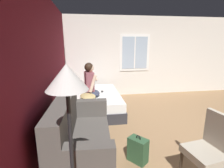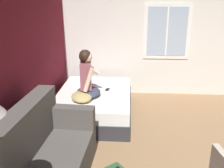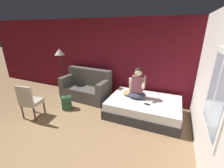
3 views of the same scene
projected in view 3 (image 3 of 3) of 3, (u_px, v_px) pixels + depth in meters
name	position (u px, v px, depth m)	size (l,w,h in m)	color
ground_plane	(50.00, 140.00, 3.36)	(40.00, 40.00, 0.00)	#93704C
wall_back_accent	(104.00, 59.00, 5.34)	(10.93, 0.16, 2.70)	maroon
bed	(144.00, 107.00, 4.30)	(2.02, 1.43, 0.48)	#2D2D33
couch	(86.00, 88.00, 5.32)	(1.74, 0.92, 1.04)	#514C47
side_chair	(30.00, 100.00, 4.06)	(0.52, 0.52, 0.98)	#382D23
person_seated	(137.00, 86.00, 4.26)	(0.58, 0.51, 0.88)	#383D51
backpack	(67.00, 103.00, 4.65)	(0.35, 0.35, 0.46)	#2D5133
throw_pillow	(130.00, 93.00, 4.50)	(0.48, 0.36, 0.14)	tan
cell_phone	(147.00, 104.00, 3.95)	(0.07, 0.14, 0.01)	black
floor_lamp	(60.00, 56.00, 5.37)	(0.36, 0.36, 1.70)	black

